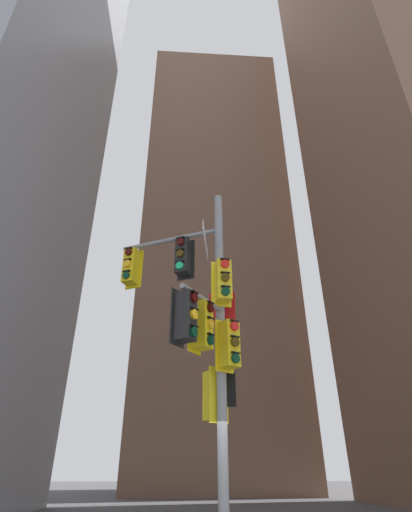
# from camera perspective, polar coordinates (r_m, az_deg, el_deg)

# --- Properties ---
(building_mid_block) EXTENTS (13.60, 13.60, 44.53)m
(building_mid_block) POSITION_cam_1_polar(r_m,az_deg,el_deg) (41.51, 0.97, 1.30)
(building_mid_block) COLOR brown
(building_mid_block) RESTS_ON ground
(signal_pole_assembly) EXTENTS (2.99, 2.81, 8.18)m
(signal_pole_assembly) POSITION_cam_1_polar(r_m,az_deg,el_deg) (9.10, -0.85, -9.02)
(signal_pole_assembly) COLOR gray
(signal_pole_assembly) RESTS_ON ground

